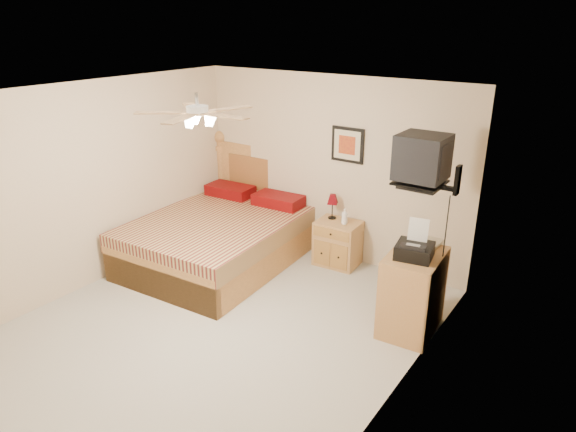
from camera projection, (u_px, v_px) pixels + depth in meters
name	position (u px, v px, depth m)	size (l,w,h in m)	color
floor	(224.00, 323.00, 5.69)	(4.50, 4.50, 0.00)	#ACA79B
ceiling	(212.00, 94.00, 4.78)	(4.00, 4.50, 0.04)	white
wall_back	(330.00, 169.00, 6.96)	(4.00, 0.04, 2.50)	beige
wall_left	(96.00, 185.00, 6.30)	(0.04, 4.50, 2.50)	beige
wall_right	(402.00, 270.00, 4.18)	(0.04, 4.50, 2.50)	beige
bed	(216.00, 210.00, 6.84)	(1.81, 2.37, 1.54)	#A36E3D
nightstand	(338.00, 243.00, 6.96)	(0.57, 0.43, 0.62)	#BD8A46
table_lamp	(332.00, 206.00, 6.91)	(0.18, 0.18, 0.34)	#5F0108
lotion_bottle	(345.00, 216.00, 6.73)	(0.08, 0.08, 0.22)	white
framed_picture	(348.00, 145.00, 6.67)	(0.46, 0.04, 0.46)	black
dresser	(412.00, 293.00, 5.44)	(0.53, 0.76, 0.89)	#B7783F
fax_machine	(415.00, 240.00, 5.14)	(0.36, 0.38, 0.38)	black
magazine_lower	(423.00, 242.00, 5.53)	(0.18, 0.25, 0.02)	tan
magazine_upper	(423.00, 240.00, 5.53)	(0.19, 0.26, 0.02)	gray
wall_tv	(436.00, 163.00, 5.13)	(0.56, 0.46, 0.58)	black
ceiling_fan	(197.00, 113.00, 4.68)	(1.14, 1.14, 0.28)	white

